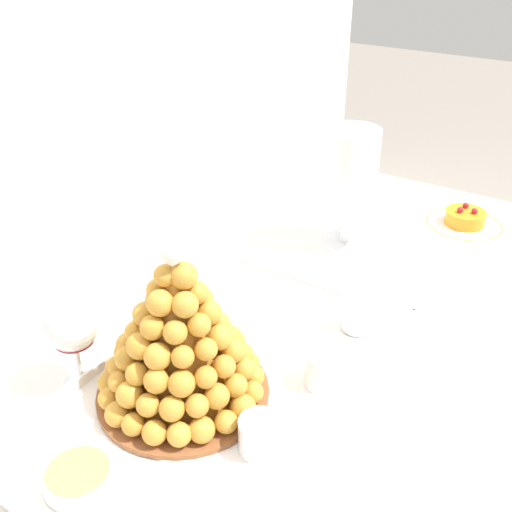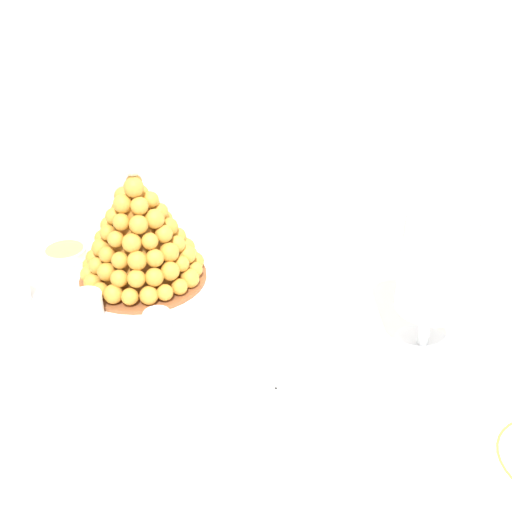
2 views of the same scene
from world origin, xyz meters
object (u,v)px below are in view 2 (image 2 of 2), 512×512
(dessert_cup_left, at_px, (16,290))
(macaron_goblet, at_px, (435,267))
(croquembouche, at_px, (139,235))
(dessert_cup_mid_right, at_px, (247,345))
(serving_tray, at_px, (156,295))
(wine_glass, at_px, (151,200))
(dessert_cup_mid_left, at_px, (87,306))
(dessert_cup_centre, at_px, (158,327))
(creme_brulee_ramekin, at_px, (65,253))

(dessert_cup_left, distance_m, macaron_goblet, 0.79)
(macaron_goblet, bearing_deg, croquembouche, -179.70)
(croquembouche, distance_m, dessert_cup_mid_right, 0.35)
(serving_tray, bearing_deg, wine_glass, 120.86)
(croquembouche, xyz_separation_m, dessert_cup_mid_left, (-0.03, -0.16, -0.08))
(wine_glass, bearing_deg, croquembouche, -67.59)
(dessert_cup_centre, bearing_deg, dessert_cup_left, 179.63)
(dessert_cup_mid_left, relative_size, creme_brulee_ramekin, 0.66)
(dessert_cup_left, height_order, creme_brulee_ramekin, dessert_cup_left)
(creme_brulee_ramekin, bearing_deg, dessert_cup_mid_left, -43.41)
(dessert_cup_mid_right, bearing_deg, dessert_cup_left, -179.04)
(croquembouche, distance_m, wine_glass, 0.17)
(croquembouche, relative_size, dessert_cup_mid_left, 4.35)
(dessert_cup_mid_left, height_order, macaron_goblet, macaron_goblet)
(dessert_cup_mid_left, height_order, wine_glass, wine_glass)
(dessert_cup_left, distance_m, dessert_cup_mid_left, 0.16)
(macaron_goblet, distance_m, wine_glass, 0.66)
(dessert_cup_mid_left, height_order, creme_brulee_ramekin, dessert_cup_mid_left)
(dessert_cup_mid_left, bearing_deg, dessert_cup_left, -177.31)
(serving_tray, distance_m, creme_brulee_ramekin, 0.26)
(dessert_cup_left, relative_size, macaron_goblet, 0.20)
(macaron_goblet, bearing_deg, dessert_cup_centre, -159.21)
(dessert_cup_left, bearing_deg, croquembouche, 40.94)
(dessert_cup_mid_right, distance_m, wine_glass, 0.48)
(dessert_cup_mid_left, relative_size, dessert_cup_centre, 1.08)
(dessert_cup_mid_right, distance_m, macaron_goblet, 0.34)
(serving_tray, height_order, dessert_cup_mid_left, dessert_cup_mid_left)
(serving_tray, xyz_separation_m, croquembouche, (-0.05, 0.04, 0.11))
(serving_tray, height_order, creme_brulee_ramekin, creme_brulee_ramekin)
(serving_tray, xyz_separation_m, dessert_cup_left, (-0.24, -0.12, 0.03))
(dessert_cup_mid_left, bearing_deg, wine_glass, 96.44)
(dessert_cup_mid_right, height_order, wine_glass, wine_glass)
(serving_tray, height_order, dessert_cup_centre, dessert_cup_centre)
(dessert_cup_mid_right, relative_size, macaron_goblet, 0.23)
(dessert_cup_left, relative_size, dessert_cup_mid_right, 0.89)
(serving_tray, relative_size, dessert_cup_mid_right, 11.08)
(dessert_cup_left, distance_m, creme_brulee_ramekin, 0.17)
(croquembouche, relative_size, creme_brulee_ramekin, 2.87)
(dessert_cup_centre, distance_m, wine_glass, 0.38)
(dessert_cup_mid_right, height_order, creme_brulee_ramekin, dessert_cup_mid_right)
(creme_brulee_ramekin, height_order, wine_glass, wine_glass)
(dessert_cup_mid_right, relative_size, creme_brulee_ramekin, 0.65)
(dessert_cup_left, xyz_separation_m, creme_brulee_ramekin, (-0.02, 0.17, -0.01))
(serving_tray, distance_m, dessert_cup_centre, 0.15)
(dessert_cup_mid_left, height_order, dessert_cup_centre, dessert_cup_centre)
(dessert_cup_mid_right, bearing_deg, croquembouche, 152.54)
(dessert_cup_mid_left, xyz_separation_m, creme_brulee_ramekin, (-0.18, 0.17, -0.01))
(dessert_cup_centre, height_order, wine_glass, wine_glass)
(dessert_cup_left, bearing_deg, dessert_cup_centre, -0.37)
(dessert_cup_mid_left, bearing_deg, dessert_cup_centre, -3.46)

